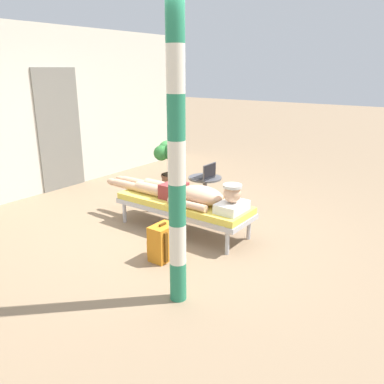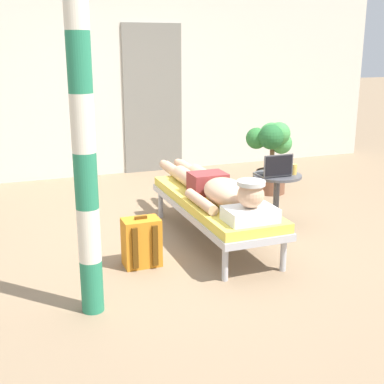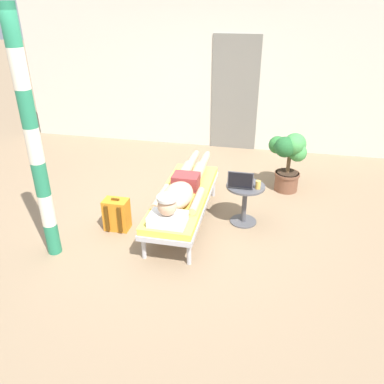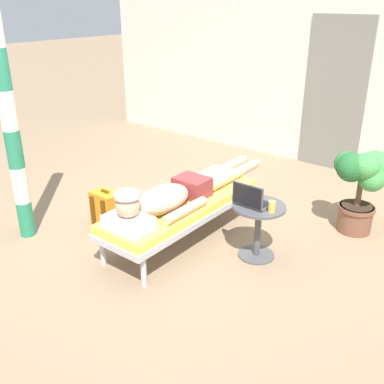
% 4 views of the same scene
% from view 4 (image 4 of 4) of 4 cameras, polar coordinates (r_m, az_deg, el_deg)
% --- Properties ---
extents(ground_plane, '(40.00, 40.00, 0.00)m').
position_cam_4_polar(ground_plane, '(4.65, -2.10, -4.98)').
color(ground_plane, '#8C7256').
extents(house_wall_back, '(7.60, 0.20, 2.70)m').
position_cam_4_polar(house_wall_back, '(6.55, 16.14, 15.14)').
color(house_wall_back, beige).
rests_on(house_wall_back, ground).
extents(house_door_panel, '(0.84, 0.03, 2.04)m').
position_cam_4_polar(house_door_panel, '(6.40, 17.84, 11.73)').
color(house_door_panel, slate).
rests_on(house_door_panel, ground).
extents(lounge_chair, '(0.61, 1.84, 0.42)m').
position_cam_4_polar(lounge_chair, '(4.35, -1.26, -1.99)').
color(lounge_chair, '#B7B7BC').
rests_on(lounge_chair, ground).
extents(person_reclining, '(0.53, 2.17, 0.33)m').
position_cam_4_polar(person_reclining, '(4.24, -1.67, -0.08)').
color(person_reclining, white).
rests_on(person_reclining, lounge_chair).
extents(side_table, '(0.48, 0.48, 0.52)m').
position_cam_4_polar(side_table, '(4.09, 8.50, -3.83)').
color(side_table, '#4C4C51').
rests_on(side_table, ground).
extents(laptop, '(0.31, 0.24, 0.23)m').
position_cam_4_polar(laptop, '(3.98, 7.58, -0.98)').
color(laptop, '#4C4C51').
rests_on(laptop, side_table).
extents(drink_glass, '(0.06, 0.06, 0.10)m').
position_cam_4_polar(drink_glass, '(3.89, 10.20, -1.88)').
color(drink_glass, gold).
rests_on(drink_glass, side_table).
extents(backpack, '(0.30, 0.26, 0.42)m').
position_cam_4_polar(backpack, '(4.71, -10.88, -2.29)').
color(backpack, orange).
rests_on(backpack, ground).
extents(potted_plant, '(0.55, 0.55, 0.88)m').
position_cam_4_polar(potted_plant, '(4.73, 20.89, 1.33)').
color(potted_plant, brown).
rests_on(potted_plant, ground).
extents(porch_post, '(0.15, 0.15, 2.57)m').
position_cam_4_polar(porch_post, '(4.43, -22.59, 9.62)').
color(porch_post, '#267F59').
rests_on(porch_post, ground).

